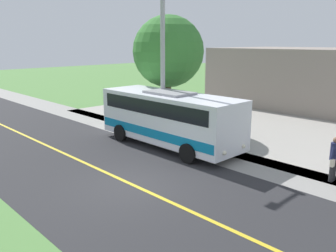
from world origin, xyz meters
TOP-DOWN VIEW (x-y plane):
  - ground_plane at (0.00, 0.00)m, footprint 120.00×120.00m
  - road_surface at (0.00, 0.00)m, footprint 8.00×100.00m
  - sidewalk at (-5.20, 0.00)m, footprint 2.40×100.00m
  - road_centre_line at (0.00, 0.00)m, footprint 0.16×100.00m
  - shuttle_bus_front at (-4.57, -2.65)m, footprint 2.78×8.12m
  - pedestrian_with_bags at (-5.79, 5.10)m, footprint 0.72×0.34m
  - street_light_pole at (-4.89, -3.59)m, footprint 1.97×0.24m
  - tree_curbside at (-7.40, -5.67)m, footprint 4.30×4.30m

SIDE VIEW (x-z plane):
  - ground_plane at x=0.00m, z-range 0.00..0.00m
  - sidewalk at x=-5.20m, z-range 0.00..0.01m
  - road_surface at x=0.00m, z-range 0.00..0.01m
  - road_centre_line at x=0.00m, z-range 0.01..0.01m
  - pedestrian_with_bags at x=-5.79m, z-range 0.07..1.83m
  - shuttle_bus_front at x=-4.57m, z-range 0.15..2.97m
  - tree_curbside at x=-7.40m, z-range 1.24..8.06m
  - street_light_pole at x=-4.89m, z-range 0.42..9.38m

